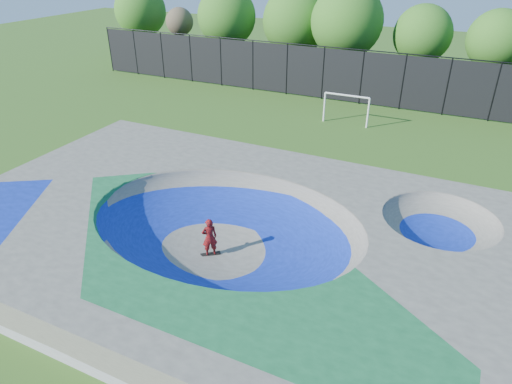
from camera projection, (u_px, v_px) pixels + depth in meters
ground at (226, 249)px, 18.21m from camera, size 120.00×120.00×0.00m
skate_deck at (226, 233)px, 17.85m from camera, size 22.00×14.00×1.50m
skater at (210, 237)px, 17.49m from camera, size 0.70×0.69×1.63m
skateboard at (211, 254)px, 17.86m from camera, size 0.74×0.67×0.05m
soccer_goal at (346, 104)px, 30.21m from camera, size 3.11×0.12×2.05m
fence at (362, 76)px, 33.86m from camera, size 48.09×0.09×4.04m
treeline at (398, 27)px, 35.84m from camera, size 53.27×7.46×8.42m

